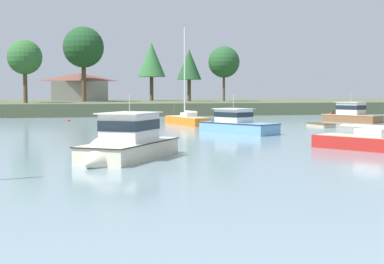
% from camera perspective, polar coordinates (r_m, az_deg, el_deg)
% --- Properties ---
extents(far_shore_bank, '(175.46, 46.26, 1.91)m').
position_cam_1_polar(far_shore_bank, '(104.76, -7.39, 2.63)').
color(far_shore_bank, '#4C563D').
rests_on(far_shore_bank, ground).
extents(dinghy_sand, '(2.00, 3.62, 0.53)m').
position_cam_1_polar(dinghy_sand, '(60.17, 12.96, 0.65)').
color(dinghy_sand, tan).
rests_on(dinghy_sand, ground).
extents(cruiser_cream, '(6.95, 8.60, 4.62)m').
position_cam_1_polar(cruiser_cream, '(30.50, -7.02, -1.69)').
color(cruiser_cream, beige).
rests_on(cruiser_cream, ground).
extents(sailboat_orange, '(3.71, 7.91, 11.38)m').
position_cam_1_polar(sailboat_orange, '(62.11, -0.50, 0.97)').
color(sailboat_orange, orange).
rests_on(sailboat_orange, ground).
extents(cruiser_wood, '(5.97, 8.19, 4.42)m').
position_cam_1_polar(cruiser_wood, '(70.82, 15.45, 1.50)').
color(cruiser_wood, brown).
rests_on(cruiser_wood, ground).
extents(cruiser_skyblue, '(6.41, 8.47, 4.44)m').
position_cam_1_polar(cruiser_skyblue, '(50.22, 3.97, 0.48)').
color(cruiser_skyblue, '#669ECC').
rests_on(cruiser_skyblue, ground).
extents(sailboat_red, '(6.30, 8.30, 11.34)m').
position_cam_1_polar(sailboat_red, '(37.04, 18.44, -1.44)').
color(sailboat_red, '#B2231E').
rests_on(sailboat_red, ground).
extents(mooring_buoy_red, '(0.34, 0.34, 0.39)m').
position_cam_1_polar(mooring_buoy_red, '(71.01, -12.43, 1.12)').
color(mooring_buoy_red, red).
rests_on(mooring_buoy_red, ground).
extents(shore_tree_far_left, '(5.26, 5.26, 10.95)m').
position_cam_1_polar(shore_tree_far_left, '(106.42, -4.15, 7.32)').
color(shore_tree_far_left, brown).
rests_on(shore_tree_far_left, far_shore_bank).
extents(shore_tree_left_mid, '(5.28, 5.28, 9.65)m').
position_cam_1_polar(shore_tree_left_mid, '(90.06, -16.67, 7.27)').
color(shore_tree_left_mid, brown).
rests_on(shore_tree_left_mid, far_shore_bank).
extents(shore_tree_center_left, '(4.41, 4.41, 9.26)m').
position_cam_1_polar(shore_tree_center_left, '(100.54, -0.29, 6.85)').
color(shore_tree_center_left, brown).
rests_on(shore_tree_center_left, far_shore_bank).
extents(shore_tree_right_mid, '(6.99, 6.99, 12.83)m').
position_cam_1_polar(shore_tree_right_mid, '(98.61, -10.99, 8.44)').
color(shore_tree_right_mid, brown).
rests_on(shore_tree_right_mid, far_shore_bank).
extents(shore_tree_left, '(5.56, 5.56, 9.76)m').
position_cam_1_polar(shore_tree_left, '(100.26, 3.27, 7.12)').
color(shore_tree_left, brown).
rests_on(shore_tree_left, far_shore_bank).
extents(cottage_behind_trees, '(10.63, 6.87, 5.07)m').
position_cam_1_polar(cottage_behind_trees, '(103.89, -11.40, 4.54)').
color(cottage_behind_trees, '#9E998E').
rests_on(cottage_behind_trees, far_shore_bank).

